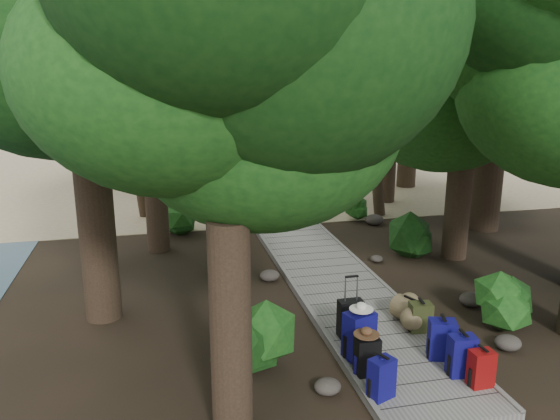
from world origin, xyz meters
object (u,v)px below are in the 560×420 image
object	(u,v)px
backpack_right_d	(420,315)
duffel_right_khaki	(411,311)
kayak	(156,190)
sun_lounger	(322,182)
backpack_right_c	(442,337)
backpack_left_a	(382,376)
backpack_left_c	(359,333)
suitcase_on_boardwalk	(350,318)
lone_suitcase_on_sand	(272,191)
backpack_right_a	(481,367)
backpack_right_b	(462,353)
backpack_left_b	(367,354)

from	to	relation	value
backpack_right_d	duffel_right_khaki	xyz separation A→B (m)	(-0.01, 0.35, -0.07)
kayak	backpack_right_d	bearing A→B (deg)	-56.27
sun_lounger	backpack_right_d	bearing A→B (deg)	-114.46
backpack_right_c	backpack_right_d	world-z (taller)	backpack_right_c
backpack_left_a	backpack_left_c	xyz separation A→B (m)	(0.09, 1.11, 0.10)
backpack_left_c	duffel_right_khaki	distance (m)	1.71
suitcase_on_boardwalk	sun_lounger	xyz separation A→B (m)	(3.18, 11.87, -0.13)
backpack_right_c	lone_suitcase_on_sand	xyz separation A→B (m)	(-0.27, 11.68, -0.14)
backpack_right_c	lone_suitcase_on_sand	distance (m)	11.69
suitcase_on_boardwalk	backpack_left_c	bearing A→B (deg)	-99.80
backpack_right_a	backpack_right_d	xyz separation A→B (m)	(-0.06, 1.79, -0.02)
kayak	backpack_left_a	bearing A→B (deg)	-63.99
backpack_right_a	backpack_right_b	distance (m)	0.36
suitcase_on_boardwalk	backpack_right_b	bearing A→B (deg)	-52.79
backpack_right_d	lone_suitcase_on_sand	distance (m)	10.75
backpack_left_b	lone_suitcase_on_sand	xyz separation A→B (m)	(1.09, 11.87, -0.11)
kayak	backpack_left_b	bearing A→B (deg)	-63.38
backpack_left_b	backpack_left_c	xyz separation A→B (m)	(0.06, 0.50, 0.10)
backpack_left_c	backpack_right_a	distance (m)	1.87
suitcase_on_boardwalk	lone_suitcase_on_sand	distance (m)	10.69
backpack_left_b	backpack_right_a	xyz separation A→B (m)	(1.51, -0.67, -0.03)
duffel_right_khaki	suitcase_on_boardwalk	bearing A→B (deg)	169.34
backpack_left_b	backpack_right_d	distance (m)	1.84
backpack_left_a	backpack_right_b	world-z (taller)	backpack_right_b
backpack_right_d	lone_suitcase_on_sand	xyz separation A→B (m)	(-0.37, 10.75, -0.07)
backpack_left_b	lone_suitcase_on_sand	bearing A→B (deg)	85.07
backpack_right_d	suitcase_on_boardwalk	xyz separation A→B (m)	(-1.28, 0.10, 0.04)
backpack_right_d	suitcase_on_boardwalk	world-z (taller)	suitcase_on_boardwalk
backpack_left_a	suitcase_on_boardwalk	size ratio (longest dim) A/B	1.00
suitcase_on_boardwalk	backpack_right_a	bearing A→B (deg)	-55.39
backpack_right_d	suitcase_on_boardwalk	distance (m)	1.28
backpack_right_b	suitcase_on_boardwalk	xyz separation A→B (m)	(-1.21, 1.56, -0.02)
lone_suitcase_on_sand	sun_lounger	world-z (taller)	lone_suitcase_on_sand
duffel_right_khaki	kayak	bearing A→B (deg)	88.02
sun_lounger	backpack_left_c	bearing A→B (deg)	-120.11
duffel_right_khaki	backpack_left_c	bearing A→B (deg)	-166.59
backpack_right_b	suitcase_on_boardwalk	size ratio (longest dim) A/B	1.07
backpack_right_a	backpack_right_d	bearing A→B (deg)	90.12
backpack_left_b	backpack_right_b	xyz separation A→B (m)	(1.39, -0.34, 0.02)
lone_suitcase_on_sand	kayak	xyz separation A→B (m)	(-4.09, 1.93, -0.14)
backpack_left_a	sun_lounger	bearing A→B (deg)	54.50
backpack_left_b	backpack_right_c	xyz separation A→B (m)	(1.35, 0.19, 0.03)
backpack_left_c	backpack_right_a	world-z (taller)	backpack_left_c
backpack_left_c	kayak	xyz separation A→B (m)	(-3.06, 13.31, -0.36)
backpack_right_c	backpack_left_b	bearing A→B (deg)	-154.24
backpack_left_c	duffel_right_khaki	world-z (taller)	backpack_left_c
backpack_right_a	sun_lounger	world-z (taller)	backpack_right_a
backpack_left_b	suitcase_on_boardwalk	size ratio (longest dim) A/B	1.00
backpack_right_c	lone_suitcase_on_sand	bearing A→B (deg)	108.98
backpack_left_a	sun_lounger	xyz separation A→B (m)	(3.38, 13.71, -0.13)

